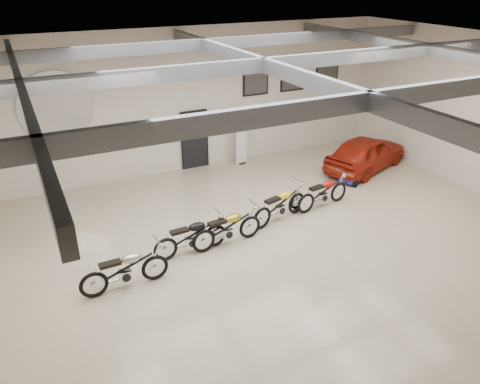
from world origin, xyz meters
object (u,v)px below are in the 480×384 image
banner_stand (241,141)px  vintage_car (366,153)px  motorcycle_black (191,236)px  motorcycle_red (323,192)px  motorcycle_gold (227,227)px  motorcycle_silver (124,269)px  motorcycle_yellow (280,204)px  go_kart (356,173)px

banner_stand → vintage_car: banner_stand is taller
motorcycle_black → motorcycle_red: bearing=5.4°
motorcycle_gold → vintage_car: size_ratio=0.54×
motorcycle_red → motorcycle_silver: bearing=-176.6°
motorcycle_gold → banner_stand: bearing=54.7°
motorcycle_silver → motorcycle_red: size_ratio=1.03×
motorcycle_silver → vintage_car: vintage_car is taller
motorcycle_yellow → motorcycle_red: bearing=-9.5°
motorcycle_silver → motorcycle_red: motorcycle_silver is taller
banner_stand → go_kart: 4.31m
banner_stand → motorcycle_gold: 5.81m
motorcycle_black → go_kart: size_ratio=1.33×
motorcycle_black → vintage_car: bearing=14.9°
motorcycle_black → go_kart: bearing=12.3°
motorcycle_black → motorcycle_gold: size_ratio=0.98×
banner_stand → motorcycle_black: (-3.93, -4.97, -0.39)m
vintage_car → motorcycle_black: bearing=88.0°
motorcycle_red → vintage_car: (3.17, 1.81, 0.13)m
motorcycle_silver → motorcycle_red: 6.60m
go_kart → vintage_car: (0.92, 0.64, 0.37)m
motorcycle_yellow → go_kart: motorcycle_yellow is taller
banner_stand → vintage_car: size_ratio=0.48×
banner_stand → motorcycle_yellow: bearing=-115.9°
motorcycle_gold → motorcycle_yellow: size_ratio=0.99×
go_kart → vintage_car: size_ratio=0.40×
motorcycle_yellow → vintage_car: vintage_car is taller
motorcycle_gold → vintage_car: bearing=15.4°
motorcycle_black → motorcycle_silver: bearing=-161.9°
banner_stand → go_kart: banner_stand is taller
motorcycle_silver → motorcycle_gold: motorcycle_silver is taller
go_kart → motorcycle_silver: bearing=173.0°
banner_stand → vintage_car: bearing=-46.7°
motorcycle_gold → motorcycle_yellow: (1.93, 0.53, 0.01)m
motorcycle_yellow → vintage_car: bearing=7.3°
banner_stand → motorcycle_red: (0.64, -4.32, -0.40)m
banner_stand → vintage_car: 4.57m
vintage_car → motorcycle_silver: bearing=88.7°
motorcycle_red → motorcycle_gold: bearing=-177.6°
banner_stand → go_kart: bearing=-60.8°
motorcycle_gold → motorcycle_red: (3.56, 0.69, -0.02)m
motorcycle_gold → go_kart: bearing=12.8°
motorcycle_gold → go_kart: 6.10m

